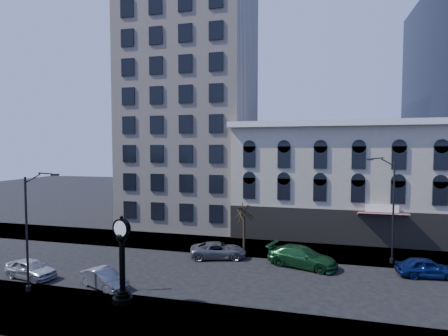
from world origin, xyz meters
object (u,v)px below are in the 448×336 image
(street_clock, at_px, (122,263))
(car_near_a, at_px, (31,269))
(street_lamp_near, at_px, (35,200))
(car_near_b, at_px, (104,279))

(street_clock, xyz_separation_m, car_near_a, (-8.96, 2.25, -1.87))
(street_clock, xyz_separation_m, street_lamp_near, (-6.50, 0.20, 3.68))
(car_near_b, bearing_deg, street_lamp_near, 136.59)
(street_lamp_near, distance_m, car_near_a, 6.41)
(car_near_a, distance_m, car_near_b, 6.34)
(street_lamp_near, distance_m, car_near_b, 7.05)
(street_lamp_near, relative_size, car_near_b, 2.08)
(car_near_b, bearing_deg, car_near_a, 109.46)
(street_lamp_near, bearing_deg, street_clock, -21.34)
(car_near_a, bearing_deg, car_near_b, -82.08)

